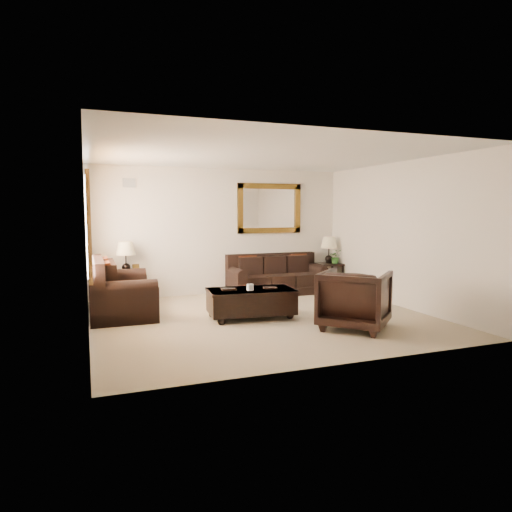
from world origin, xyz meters
name	(u,v)px	position (x,y,z in m)	size (l,w,h in m)	color
room	(263,238)	(0.00, 0.00, 1.35)	(5.51, 5.01, 2.71)	gray
window	(88,226)	(-2.70, 0.90, 1.55)	(0.07, 1.96, 1.66)	white
mirror	(270,208)	(1.12, 2.47, 1.85)	(1.50, 0.06, 1.10)	#43250D
air_vent	(129,183)	(-1.90, 2.48, 2.35)	(0.25, 0.02, 0.18)	#999999
sofa	(276,279)	(1.12, 2.09, 0.31)	(2.08, 0.90, 0.85)	black
loveseat	(117,294)	(-2.27, 1.10, 0.36)	(1.04, 1.76, 0.99)	black
end_table_left	(126,263)	(-2.02, 2.19, 0.78)	(0.54, 0.54, 1.20)	black
end_table_right	(329,255)	(2.48, 2.19, 0.78)	(0.55, 0.55, 1.20)	black
coffee_table	(251,300)	(-0.19, 0.08, 0.30)	(1.50, 0.91, 0.61)	black
armchair	(355,297)	(1.04, -1.14, 0.49)	(0.96, 0.90, 0.99)	black
potted_plant	(335,258)	(2.60, 2.09, 0.72)	(0.28, 0.31, 0.24)	#2B5D20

